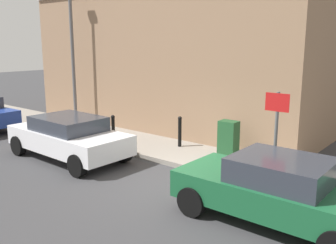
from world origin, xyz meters
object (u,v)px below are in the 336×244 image
at_px(bollard_far_kerb, 113,129).
at_px(lamppost, 72,50).
at_px(bollard_near_cabinet, 180,130).
at_px(street_sign, 276,124).
at_px(car_white, 69,136).
at_px(utility_cabinet, 228,141).
at_px(car_green, 276,189).

distance_m(bollard_far_kerb, lamppost, 4.75).
bearing_deg(lamppost, bollard_near_cabinet, -90.38).
bearing_deg(street_sign, car_white, 105.25).
bearing_deg(utility_cabinet, bollard_near_cabinet, 87.02).
bearing_deg(car_white, utility_cabinet, -144.57).
distance_m(car_green, lamppost, 11.04).
bearing_deg(bollard_far_kerb, utility_cabinet, -73.28).
height_order(street_sign, lamppost, lamppost).
distance_m(car_white, street_sign, 6.34).
distance_m(car_white, utility_cabinet, 4.95).
bearing_deg(street_sign, car_green, -155.04).
bearing_deg(car_green, car_white, -0.02).
xyz_separation_m(bollard_near_cabinet, lamppost, (0.04, 5.67, 2.60)).
bearing_deg(car_white, bollard_far_kerb, -97.79).
distance_m(utility_cabinet, lamppost, 8.04).
bearing_deg(street_sign, bollard_far_kerb, 90.05).
bearing_deg(bollard_far_kerb, car_green, -104.15).
distance_m(street_sign, lamppost, 9.78).
xyz_separation_m(utility_cabinet, lamppost, (0.14, 7.60, 2.62)).
xyz_separation_m(bollard_near_cabinet, street_sign, (-1.25, -3.88, 0.96)).
bearing_deg(bollard_near_cabinet, car_green, -122.00).
bearing_deg(bollard_far_kerb, street_sign, -89.95).
xyz_separation_m(bollard_far_kerb, street_sign, (0.00, -5.79, 0.96)).
xyz_separation_m(street_sign, lamppost, (1.28, 9.55, 1.64)).
bearing_deg(car_white, lamppost, -38.84).
distance_m(utility_cabinet, bollard_far_kerb, 4.00).
bearing_deg(bollard_near_cabinet, utility_cabinet, -92.98).
xyz_separation_m(car_white, street_sign, (1.65, -6.05, 0.94)).
height_order(car_white, bollard_far_kerb, car_white).
xyz_separation_m(bollard_far_kerb, lamppost, (1.29, 3.76, 2.60)).
bearing_deg(utility_cabinet, bollard_far_kerb, 106.72).
relative_size(bollard_far_kerb, street_sign, 0.45).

